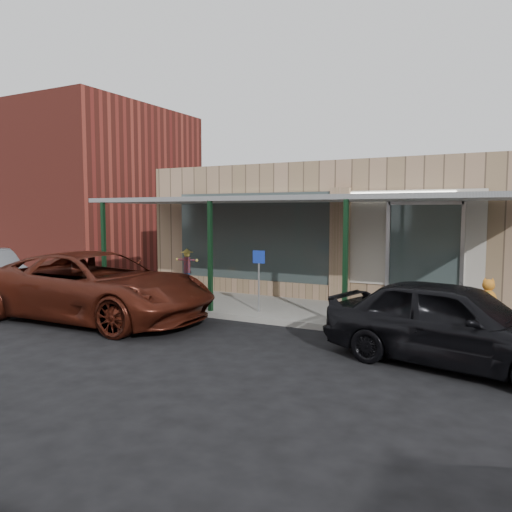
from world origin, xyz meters
The scene contains 10 objects.
ground centered at (0.00, 0.00, 0.00)m, with size 120.00×120.00×0.00m, color black.
sidewalk centered at (0.00, 3.60, 0.07)m, with size 40.00×3.20×0.15m, color gray.
storefront centered at (0.00, 8.16, 2.09)m, with size 12.00×6.25×4.20m.
awning centered at (0.00, 3.56, 3.01)m, with size 12.00×3.00×3.04m.
block_buildings_near centered at (2.01, 9.20, 3.77)m, with size 61.00×8.00×8.00m.
barrel_scarecrow centered at (-4.11, 4.34, 0.62)m, with size 0.85×0.56×1.41m.
barrel_pumpkin centered at (-3.92, 3.33, 0.38)m, with size 0.67×0.67×0.66m.
handicap_sign centered at (-0.64, 2.64, 1.17)m, with size 0.33×0.04×1.58m.
parked_sedan centered at (4.26, 0.59, 0.77)m, with size 4.77×2.73×1.53m.
car_maroon centered at (-4.11, 0.46, 0.86)m, with size 2.84×6.15×1.71m, color #4A190E.
Camera 1 is at (5.22, -8.60, 2.70)m, focal length 35.00 mm.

